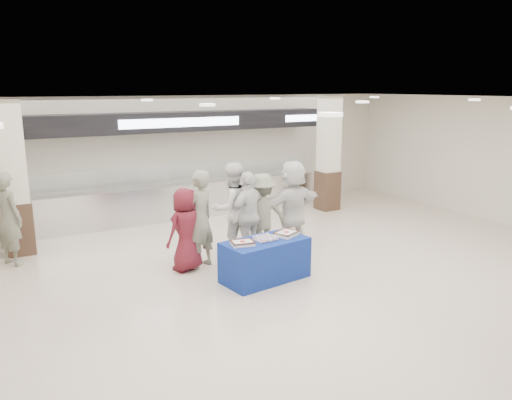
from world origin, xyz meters
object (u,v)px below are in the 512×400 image
sheet_cake_right (286,233)px  soldier_b (262,214)px  soldier_a (200,219)px  sheet_cake_left (242,243)px  civilian_white (292,205)px  display_table (265,260)px  civilian_maroon (186,230)px  cupcake_tray (265,238)px  chef_tall (232,208)px  chef_short (249,215)px  soldier_bg (8,219)px

sheet_cake_right → soldier_b: (0.18, 1.24, 0.06)m
sheet_cake_right → soldier_a: 1.70m
soldier_a → sheet_cake_left: bearing=78.8°
sheet_cake_left → soldier_b: size_ratio=0.25×
sheet_cake_left → soldier_b: soldier_b is taller
sheet_cake_right → soldier_a: bearing=137.7°
civilian_white → soldier_a: bearing=-9.3°
display_table → soldier_a: (-0.77, 1.18, 0.58)m
display_table → civilian_maroon: size_ratio=0.97×
sheet_cake_right → cupcake_tray: 0.47m
chef_tall → soldier_b: bearing=138.6°
civilian_white → sheet_cake_left: bearing=23.7°
civilian_maroon → civilian_white: (2.46, 0.08, 0.17)m
display_table → civilian_white: bearing=33.9°
soldier_a → chef_short: (1.08, -0.01, -0.06)m
soldier_b → chef_short: bearing=29.4°
display_table → soldier_bg: (-3.96, 3.13, 0.56)m
soldier_a → soldier_b: (1.43, 0.10, -0.10)m
soldier_a → chef_tall: 1.03m
sheet_cake_left → cupcake_tray: sheet_cake_left is taller
civilian_white → soldier_bg: 5.67m
cupcake_tray → chef_short: 1.21m
soldier_b → civilian_white: bearing=-171.5°
chef_short → soldier_bg: (-4.27, 1.95, 0.03)m
sheet_cake_left → civilian_white: (1.88, 1.29, 0.17)m
civilian_maroon → sheet_cake_left: bearing=96.3°
display_table → chef_short: (0.31, 1.17, 0.52)m
cupcake_tray → chef_short: bearing=75.7°
sheet_cake_left → chef_short: chef_short is taller
chef_short → soldier_bg: size_ratio=0.97×
sheet_cake_left → soldier_a: size_ratio=0.22×
sheet_cake_left → soldier_bg: bearing=137.5°
chef_tall → soldier_a: bearing=21.6°
display_table → civilian_white: civilian_white is taller
sheet_cake_left → soldier_b: 1.77m
cupcake_tray → soldier_a: (-0.78, 1.17, 0.17)m
display_table → soldier_bg: 5.07m
civilian_maroon → soldier_bg: size_ratio=0.86×
cupcake_tray → chef_tall: 1.66m
cupcake_tray → soldier_b: soldier_b is taller
soldier_b → soldier_bg: 4.98m
sheet_cake_right → civilian_white: bearing=52.7°
soldier_a → civilian_maroon: bearing=-19.2°
civilian_white → civilian_maroon: bearing=-8.9°
sheet_cake_left → civilian_maroon: 1.34m
sheet_cake_right → civilian_maroon: 1.90m
chef_short → civilian_white: 1.09m
sheet_cake_left → soldier_bg: 4.71m
sheet_cake_right → chef_tall: (-0.33, 1.61, 0.17)m
sheet_cake_right → chef_tall: chef_tall is taller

